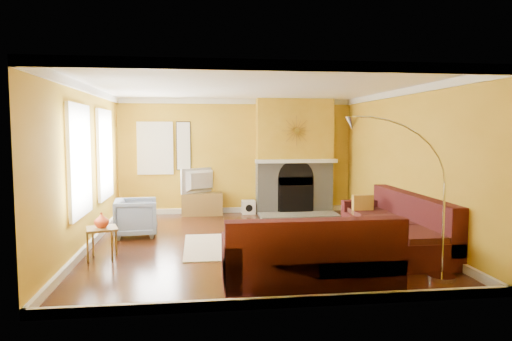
{
  "coord_description": "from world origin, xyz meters",
  "views": [
    {
      "loc": [
        -0.91,
        -7.8,
        1.95
      ],
      "look_at": [
        0.13,
        0.4,
        1.23
      ],
      "focal_mm": 32.0,
      "sensor_mm": 36.0,
      "label": 1
    }
  ],
  "objects": [
    {
      "name": "vase",
      "position": [
        -2.38,
        -0.73,
        0.6
      ],
      "size": [
        0.24,
        0.24,
        0.23
      ],
      "primitive_type": "imported",
      "rotation": [
        0.0,
        0.0,
        0.07
      ],
      "color": "#D7461C",
      "rests_on": "side_table"
    },
    {
      "name": "window_back",
      "position": [
        -1.9,
        2.96,
        1.55
      ],
      "size": [
        0.82,
        0.06,
        1.22
      ],
      "primitive_type": "cube",
      "color": "white",
      "rests_on": "wall_back"
    },
    {
      "name": "side_table",
      "position": [
        -2.38,
        -0.73,
        0.24
      ],
      "size": [
        0.54,
        0.54,
        0.48
      ],
      "primitive_type": null,
      "rotation": [
        0.0,
        0.0,
        0.27
      ],
      "color": "olive",
      "rests_on": "floor"
    },
    {
      "name": "book",
      "position": [
        0.4,
        -0.32,
        0.38
      ],
      "size": [
        0.24,
        0.31,
        0.03
      ],
      "primitive_type": "imported",
      "rotation": [
        0.0,
        0.0,
        -0.1
      ],
      "color": "white",
      "rests_on": "coffee_table"
    },
    {
      "name": "sunburst",
      "position": [
        1.35,
        2.57,
        1.95
      ],
      "size": [
        0.7,
        0.04,
        0.7
      ],
      "primitive_type": null,
      "color": "olive",
      "rests_on": "fireplace"
    },
    {
      "name": "window_left_far",
      "position": [
        -2.72,
        -0.6,
        1.5
      ],
      "size": [
        0.06,
        1.22,
        1.72
      ],
      "primitive_type": "cube",
      "color": "white",
      "rests_on": "wall_left"
    },
    {
      "name": "tv",
      "position": [
        -0.84,
        2.74,
        0.8
      ],
      "size": [
        0.89,
        0.69,
        0.58
      ],
      "primitive_type": "imported",
      "rotation": [
        0.0,
        0.0,
        3.76
      ],
      "color": "black",
      "rests_on": "media_console"
    },
    {
      "name": "baseboard",
      "position": [
        0.0,
        0.0,
        0.06
      ],
      "size": [
        5.5,
        6.0,
        0.12
      ],
      "primitive_type": null,
      "color": "white",
      "rests_on": "floor"
    },
    {
      "name": "wall_back",
      "position": [
        0.0,
        3.01,
        1.35
      ],
      "size": [
        5.5,
        0.02,
        2.7
      ],
      "primitive_type": "cube",
      "color": "gold",
      "rests_on": "ground"
    },
    {
      "name": "arc_lamp",
      "position": [
        1.67,
        -2.31,
        1.06
      ],
      "size": [
        1.35,
        0.36,
        2.12
      ],
      "primitive_type": null,
      "color": "silver",
      "rests_on": "floor"
    },
    {
      "name": "coffee_table",
      "position": [
        0.53,
        -0.41,
        0.18
      ],
      "size": [
        1.14,
        1.14,
        0.36
      ],
      "primitive_type": null,
      "rotation": [
        0.0,
        0.0,
        0.28
      ],
      "color": "white",
      "rests_on": "floor"
    },
    {
      "name": "fireplace",
      "position": [
        1.35,
        2.8,
        1.35
      ],
      "size": [
        1.8,
        0.4,
        2.7
      ],
      "primitive_type": null,
      "color": "gray",
      "rests_on": "floor"
    },
    {
      "name": "ceiling",
      "position": [
        0.0,
        0.0,
        2.71
      ],
      "size": [
        5.5,
        6.0,
        0.02
      ],
      "primitive_type": "cube",
      "color": "white",
      "rests_on": "ground"
    },
    {
      "name": "floor",
      "position": [
        0.0,
        0.0,
        -0.01
      ],
      "size": [
        5.5,
        6.0,
        0.02
      ],
      "primitive_type": "cube",
      "color": "#4C2310",
      "rests_on": "ground"
    },
    {
      "name": "mantel",
      "position": [
        1.35,
        2.56,
        1.25
      ],
      "size": [
        1.92,
        0.22,
        0.08
      ],
      "primitive_type": "cube",
      "color": "white",
      "rests_on": "fireplace"
    },
    {
      "name": "media_console",
      "position": [
        -0.84,
        2.74,
        0.26
      ],
      "size": [
        0.94,
        0.42,
        0.51
      ],
      "primitive_type": "cube",
      "color": "olive",
      "rests_on": "floor"
    },
    {
      "name": "subwoofer",
      "position": [
        0.25,
        2.78,
        0.16
      ],
      "size": [
        0.31,
        0.31,
        0.31
      ],
      "primitive_type": "cube",
      "color": "white",
      "rests_on": "floor"
    },
    {
      "name": "sectional_sofa",
      "position": [
        1.07,
        -0.99,
        0.45
      ],
      "size": [
        3.37,
        3.43,
        0.9
      ],
      "primitive_type": null,
      "color": "#49171B",
      "rests_on": "floor"
    },
    {
      "name": "hearth",
      "position": [
        1.35,
        2.25,
        0.03
      ],
      "size": [
        1.8,
        0.7,
        0.06
      ],
      "primitive_type": "cube",
      "color": "gray",
      "rests_on": "floor"
    },
    {
      "name": "wall_right",
      "position": [
        2.76,
        0.0,
        1.35
      ],
      "size": [
        0.02,
        6.0,
        2.7
      ],
      "primitive_type": "cube",
      "color": "gold",
      "rests_on": "ground"
    },
    {
      "name": "window_left_near",
      "position": [
        -2.72,
        1.3,
        1.5
      ],
      "size": [
        0.06,
        1.22,
        1.72
      ],
      "primitive_type": "cube",
      "color": "white",
      "rests_on": "wall_left"
    },
    {
      "name": "wall_front",
      "position": [
        0.0,
        -3.01,
        1.35
      ],
      "size": [
        5.5,
        0.02,
        2.7
      ],
      "primitive_type": "cube",
      "color": "gold",
      "rests_on": "ground"
    },
    {
      "name": "wall_art",
      "position": [
        -1.25,
        2.97,
        1.6
      ],
      "size": [
        0.34,
        0.04,
        1.14
      ],
      "primitive_type": "cube",
      "color": "white",
      "rests_on": "wall_back"
    },
    {
      "name": "crown_molding",
      "position": [
        0.0,
        0.0,
        2.64
      ],
      "size": [
        5.5,
        6.0,
        0.12
      ],
      "primitive_type": null,
      "color": "white",
      "rests_on": "ceiling"
    },
    {
      "name": "armchair",
      "position": [
        -2.07,
        0.75,
        0.35
      ],
      "size": [
        0.84,
        0.82,
        0.7
      ],
      "primitive_type": "imported",
      "rotation": [
        0.0,
        0.0,
        1.67
      ],
      "color": "gray",
      "rests_on": "floor"
    },
    {
      "name": "rug",
      "position": [
        0.04,
        -0.22,
        0.01
      ],
      "size": [
        2.4,
        1.8,
        0.02
      ],
      "primitive_type": "cube",
      "color": "beige",
      "rests_on": "floor"
    },
    {
      "name": "wall_left",
      "position": [
        -2.76,
        0.0,
        1.35
      ],
      "size": [
        0.02,
        6.0,
        2.7
      ],
      "primitive_type": "cube",
      "color": "gold",
      "rests_on": "ground"
    }
  ]
}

